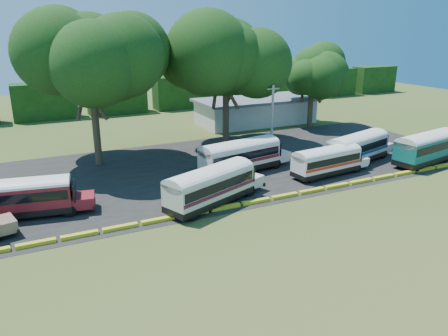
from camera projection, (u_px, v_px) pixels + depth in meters
name	position (u px, v px, depth m)	size (l,w,h in m)	color
ground	(246.00, 210.00, 37.02)	(160.00, 160.00, 0.00)	#304B19
asphalt_strip	(202.00, 169.00, 47.71)	(64.00, 24.00, 0.02)	black
curb	(241.00, 204.00, 37.83)	(53.70, 0.45, 0.30)	gold
terminal_building	(256.00, 111.00, 69.52)	(19.00, 9.00, 4.00)	beige
treeline_backdrop	(117.00, 97.00, 77.19)	(130.00, 4.00, 6.00)	black
bus_red	(21.00, 195.00, 35.15)	(10.25, 4.16, 3.28)	black
bus_cream_west	(212.00, 184.00, 37.46)	(10.79, 6.37, 3.48)	black
bus_cream_east	(241.00, 154.00, 45.93)	(11.13, 4.46, 3.56)	black
bus_white_red	(328.00, 160.00, 45.10)	(9.51, 3.19, 3.07)	black
bus_white_blue	(359.00, 146.00, 49.30)	(10.75, 5.32, 3.44)	black
bus_teal	(429.00, 146.00, 48.92)	(11.35, 4.55, 3.63)	black
tree_west	(90.00, 58.00, 45.77)	(12.54, 12.54, 16.36)	#3D311E
tree_center	(226.00, 57.00, 53.35)	(12.97, 12.97, 16.04)	#3D311E
tree_east	(313.00, 69.00, 65.23)	(8.89, 8.89, 12.04)	#3D311E
utility_pole	(272.00, 121.00, 50.83)	(1.60, 0.30, 8.49)	gray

